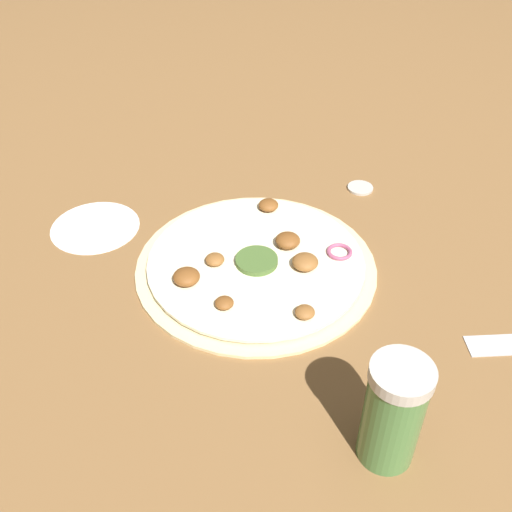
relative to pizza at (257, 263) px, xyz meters
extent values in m
plane|color=brown|center=(0.00, 0.00, -0.01)|extent=(3.00, 3.00, 0.00)
cylinder|color=beige|center=(0.00, 0.00, 0.00)|extent=(0.29, 0.29, 0.01)
cylinder|color=#EFE5C1|center=(0.00, 0.00, 0.00)|extent=(0.26, 0.26, 0.00)
ellipsoid|color=brown|center=(0.06, -0.02, 0.01)|extent=(0.03, 0.03, 0.02)
cylinder|color=#47662D|center=(0.00, -0.01, 0.01)|extent=(0.05, 0.05, 0.01)
ellipsoid|color=brown|center=(-0.08, -0.03, 0.01)|extent=(0.03, 0.03, 0.02)
ellipsoid|color=brown|center=(0.03, 0.10, 0.01)|extent=(0.03, 0.03, 0.01)
ellipsoid|color=brown|center=(0.04, 0.02, 0.01)|extent=(0.03, 0.03, 0.02)
torus|color=#A34C70|center=(0.10, 0.00, 0.01)|extent=(0.03, 0.03, 0.00)
ellipsoid|color=brown|center=(-0.05, 0.00, 0.01)|extent=(0.02, 0.02, 0.01)
ellipsoid|color=brown|center=(-0.04, -0.07, 0.01)|extent=(0.02, 0.02, 0.01)
ellipsoid|color=brown|center=(0.04, -0.10, 0.01)|extent=(0.02, 0.02, 0.01)
cylinder|color=#4C7F42|center=(0.08, -0.26, 0.04)|extent=(0.05, 0.05, 0.10)
cylinder|color=beige|center=(0.08, -0.26, 0.10)|extent=(0.05, 0.05, 0.01)
cylinder|color=beige|center=(0.17, 0.15, 0.00)|extent=(0.04, 0.04, 0.01)
cylinder|color=white|center=(-0.20, 0.11, -0.01)|extent=(0.12, 0.12, 0.00)
camera|label=1|loc=(-0.07, -0.55, 0.47)|focal=42.00mm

